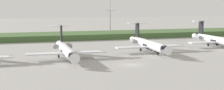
% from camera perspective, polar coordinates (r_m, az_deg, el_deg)
% --- Properties ---
extents(ground_plane, '(500.00, 500.00, 0.00)m').
position_cam_1_polar(ground_plane, '(114.93, -1.57, -0.78)').
color(ground_plane, '#9E9B96').
extents(grass_berm, '(320.00, 20.00, 2.48)m').
position_cam_1_polar(grass_berm, '(151.97, -5.11, 1.62)').
color(grass_berm, '#426033').
rests_on(grass_berm, ground).
extents(regional_jet_third, '(22.81, 31.00, 9.00)m').
position_cam_1_polar(regional_jet_third, '(97.15, -7.90, -0.81)').
color(regional_jet_third, white).
rests_on(regional_jet_third, ground).
extents(regional_jet_fourth, '(22.81, 31.00, 9.00)m').
position_cam_1_polar(regional_jet_fourth, '(110.58, 6.18, 0.19)').
color(regional_jet_fourth, white).
rests_on(regional_jet_fourth, ground).
extents(regional_jet_fifth, '(22.81, 31.00, 9.00)m').
position_cam_1_polar(regional_jet_fifth, '(128.76, 17.31, 0.89)').
color(regional_jet_fifth, white).
rests_on(regional_jet_fifth, ground).
extents(antenna_mast, '(4.40, 0.50, 19.25)m').
position_cam_1_polar(antenna_mast, '(154.56, -0.33, 4.27)').
color(antenna_mast, '#B2B2B7').
rests_on(antenna_mast, ground).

